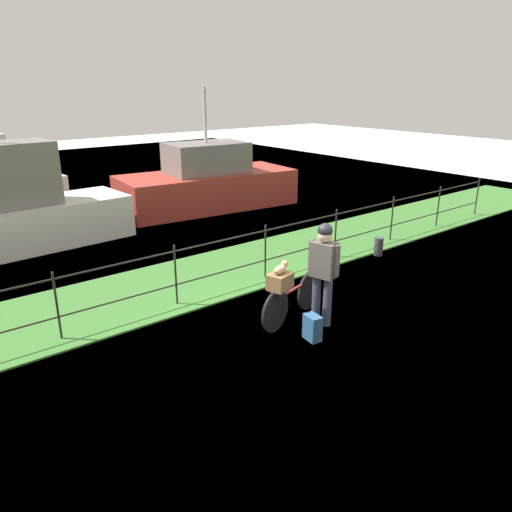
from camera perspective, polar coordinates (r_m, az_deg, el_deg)
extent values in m
plane|color=beige|center=(7.84, 4.95, -8.70)|extent=(60.00, 60.00, 0.00)
cube|color=#38702D|center=(9.89, -6.41, -2.50)|extent=(27.00, 2.40, 0.03)
plane|color=slate|center=(16.09, -20.11, 5.00)|extent=(30.00, 30.00, 0.00)
cylinder|color=#28231E|center=(7.89, -22.05, -5.48)|extent=(0.04, 0.04, 1.11)
cylinder|color=#28231E|center=(8.57, -9.29, -2.27)|extent=(0.04, 0.04, 1.11)
cylinder|color=#28231E|center=(9.63, 1.09, 0.44)|extent=(0.04, 0.04, 1.11)
cylinder|color=#28231E|center=(10.95, 9.20, 2.55)|extent=(0.04, 0.04, 1.11)
cylinder|color=#28231E|center=(12.46, 15.47, 4.15)|extent=(0.04, 0.04, 1.11)
cylinder|color=#28231E|center=(14.09, 20.36, 5.36)|extent=(0.04, 0.04, 1.11)
cylinder|color=#28231E|center=(15.80, 24.23, 6.28)|extent=(0.04, 0.04, 1.11)
cylinder|color=#28231E|center=(9.12, -3.77, -1.82)|extent=(18.00, 0.03, 0.03)
cylinder|color=#28231E|center=(8.92, -3.86, 1.83)|extent=(18.00, 0.03, 0.03)
cylinder|color=black|center=(8.46, 6.14, -3.97)|extent=(0.67, 0.22, 0.68)
cylinder|color=black|center=(7.68, 2.23, -6.42)|extent=(0.67, 0.22, 0.68)
cylinder|color=#9E2D2D|center=(7.99, 4.32, -3.92)|extent=(0.78, 0.25, 0.04)
cube|color=black|center=(7.67, 2.76, -4.49)|extent=(0.22, 0.14, 0.06)
cube|color=slate|center=(7.63, 2.77, -3.86)|extent=(0.39, 0.25, 0.02)
cube|color=brown|center=(7.58, 2.79, -2.93)|extent=(0.43, 0.37, 0.25)
ellipsoid|color=tan|center=(7.51, 2.81, -1.58)|extent=(0.31, 0.21, 0.13)
sphere|color=tan|center=(7.58, 3.33, -0.90)|extent=(0.11, 0.11, 0.11)
cylinder|color=#383D51|center=(7.99, 7.00, -4.92)|extent=(0.14, 0.14, 0.82)
cylinder|color=#383D51|center=(7.91, 8.26, -5.26)|extent=(0.14, 0.14, 0.82)
cube|color=#4C4742|center=(7.69, 7.86, -0.40)|extent=(0.35, 0.45, 0.56)
cylinder|color=#4C4742|center=(7.78, 6.45, 0.11)|extent=(0.10, 0.10, 0.50)
cylinder|color=#4C4742|center=(7.59, 9.32, -0.54)|extent=(0.10, 0.10, 0.50)
sphere|color=tan|center=(7.57, 7.99, 2.37)|extent=(0.22, 0.22, 0.22)
sphere|color=black|center=(7.55, 8.02, 2.93)|extent=(0.23, 0.23, 0.23)
cube|color=#28517A|center=(7.54, 6.56, -8.23)|extent=(0.22, 0.30, 0.40)
cylinder|color=#38383D|center=(11.42, 14.01, 1.08)|extent=(0.20, 0.20, 0.41)
cube|color=#9E3328|center=(15.48, -5.64, 7.62)|extent=(5.56, 2.70, 1.09)
cube|color=slate|center=(15.31, -5.76, 11.26)|extent=(2.50, 1.75, 0.90)
cylinder|color=#B2B2B2|center=(15.19, -5.93, 15.94)|extent=(0.10, 0.10, 1.60)
cube|color=silver|center=(12.61, -27.19, 2.68)|extent=(5.83, 2.02, 1.03)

